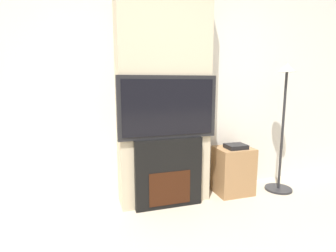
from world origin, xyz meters
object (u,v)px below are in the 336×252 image
at_px(fireplace, 168,173).
at_px(television, 168,107).
at_px(floor_lamp, 283,119).
at_px(media_stand, 233,170).

bearing_deg(fireplace, television, -90.00).
distance_m(fireplace, floor_lamp, 1.55).
height_order(television, floor_lamp, floor_lamp).
bearing_deg(fireplace, floor_lamp, -0.20).
relative_size(television, floor_lamp, 0.68).
bearing_deg(media_stand, floor_lamp, -8.93).
height_order(floor_lamp, media_stand, floor_lamp).
distance_m(television, floor_lamp, 1.47).
relative_size(fireplace, media_stand, 1.23).
bearing_deg(media_stand, television, -173.90).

